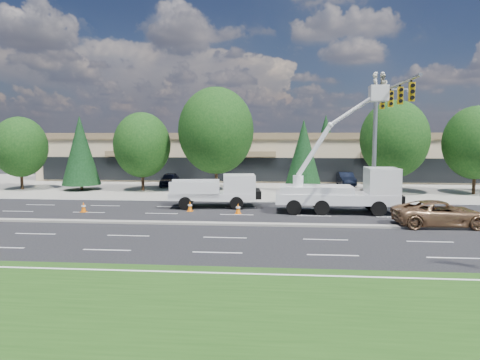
# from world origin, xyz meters

# --- Properties ---
(ground) EXTENTS (140.00, 140.00, 0.00)m
(ground) POSITION_xyz_m (0.00, 0.00, 0.00)
(ground) COLOR black
(ground) RESTS_ON ground
(concrete_apron) EXTENTS (140.00, 22.00, 0.01)m
(concrete_apron) POSITION_xyz_m (0.00, 20.00, 0.01)
(concrete_apron) COLOR gray
(concrete_apron) RESTS_ON ground
(grass_verge) EXTENTS (140.00, 10.00, 0.01)m
(grass_verge) POSITION_xyz_m (0.00, -13.00, 0.01)
(grass_verge) COLOR #1C3F12
(grass_verge) RESTS_ON ground
(road_median) EXTENTS (120.00, 0.55, 0.12)m
(road_median) POSITION_xyz_m (0.00, 0.00, 0.06)
(road_median) COLOR gray
(road_median) RESTS_ON ground
(strip_mall) EXTENTS (50.40, 15.40, 5.50)m
(strip_mall) POSITION_xyz_m (0.00, 29.97, 2.83)
(strip_mall) COLOR tan
(strip_mall) RESTS_ON ground
(tree_front_a) EXTENTS (5.04, 5.04, 7.00)m
(tree_front_a) POSITION_xyz_m (-22.00, 15.00, 4.09)
(tree_front_a) COLOR #332114
(tree_front_a) RESTS_ON ground
(tree_front_b) EXTENTS (3.58, 3.58, 7.06)m
(tree_front_b) POSITION_xyz_m (-16.00, 15.00, 3.79)
(tree_front_b) COLOR #332114
(tree_front_b) RESTS_ON ground
(tree_front_c) EXTENTS (5.30, 5.30, 7.35)m
(tree_front_c) POSITION_xyz_m (-10.00, 15.00, 4.30)
(tree_front_c) COLOR #332114
(tree_front_c) RESTS_ON ground
(tree_front_d) EXTENTS (6.93, 6.93, 9.62)m
(tree_front_d) POSITION_xyz_m (-3.00, 15.00, 5.63)
(tree_front_d) COLOR #332114
(tree_front_d) RESTS_ON ground
(tree_front_e) EXTENTS (3.37, 3.37, 6.65)m
(tree_front_e) POSITION_xyz_m (5.00, 15.00, 3.57)
(tree_front_e) COLOR #332114
(tree_front_e) RESTS_ON ground
(tree_front_f) EXTENTS (6.01, 6.01, 8.33)m
(tree_front_f) POSITION_xyz_m (13.00, 15.00, 4.88)
(tree_front_f) COLOR #332114
(tree_front_f) RESTS_ON ground
(tree_front_g) EXTENTS (5.61, 5.61, 7.78)m
(tree_front_g) POSITION_xyz_m (20.00, 15.00, 4.55)
(tree_front_g) COLOR #332114
(tree_front_g) RESTS_ON ground
(tree_back_a) EXTENTS (4.02, 4.02, 7.93)m
(tree_back_a) POSITION_xyz_m (-18.00, 42.00, 4.25)
(tree_back_a) COLOR #332114
(tree_back_a) RESTS_ON ground
(tree_back_b) EXTENTS (4.94, 4.94, 9.74)m
(tree_back_b) POSITION_xyz_m (-4.00, 42.00, 5.22)
(tree_back_b) COLOR #332114
(tree_back_b) RESTS_ON ground
(tree_back_c) EXTENTS (4.28, 4.28, 8.44)m
(tree_back_c) POSITION_xyz_m (10.00, 42.00, 4.53)
(tree_back_c) COLOR #332114
(tree_back_c) RESTS_ON ground
(tree_back_d) EXTENTS (4.78, 4.78, 9.43)m
(tree_back_d) POSITION_xyz_m (22.00, 42.00, 5.06)
(tree_back_d) COLOR #332114
(tree_back_d) RESTS_ON ground
(signal_mast) EXTENTS (2.76, 10.16, 9.00)m
(signal_mast) POSITION_xyz_m (10.03, 7.04, 6.06)
(signal_mast) COLOR gray
(signal_mast) RESTS_ON ground
(utility_pickup) EXTENTS (6.35, 2.98, 2.35)m
(utility_pickup) POSITION_xyz_m (-1.59, 6.12, 0.97)
(utility_pickup) COLOR silver
(utility_pickup) RESTS_ON ground
(bucket_truck) EXTENTS (8.17, 2.66, 9.24)m
(bucket_truck) POSITION_xyz_m (7.33, 4.57, 1.97)
(bucket_truck) COLOR silver
(bucket_truck) RESTS_ON ground
(traffic_cone_a) EXTENTS (0.40, 0.40, 0.70)m
(traffic_cone_a) POSITION_xyz_m (-10.41, 3.33, 0.34)
(traffic_cone_a) COLOR orange
(traffic_cone_a) RESTS_ON ground
(traffic_cone_b) EXTENTS (0.40, 0.40, 0.70)m
(traffic_cone_b) POSITION_xyz_m (-3.30, 4.25, 0.34)
(traffic_cone_b) COLOR orange
(traffic_cone_b) RESTS_ON ground
(traffic_cone_c) EXTENTS (0.40, 0.40, 0.70)m
(traffic_cone_c) POSITION_xyz_m (0.06, 3.60, 0.34)
(traffic_cone_c) COLOR orange
(traffic_cone_c) RESTS_ON ground
(minivan) EXTENTS (5.34, 2.61, 1.46)m
(minivan) POSITION_xyz_m (11.88, 0.60, 0.73)
(minivan) COLOR #926A46
(minivan) RESTS_ON ground
(parked_car_west) EXTENTS (2.01, 4.23, 1.40)m
(parked_car_west) POSITION_xyz_m (-8.39, 18.76, 0.70)
(parked_car_west) COLOR black
(parked_car_west) RESTS_ON ground
(parked_car_east) EXTENTS (1.65, 4.23, 1.37)m
(parked_car_east) POSITION_xyz_m (9.79, 21.00, 0.69)
(parked_car_east) COLOR black
(parked_car_east) RESTS_ON ground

